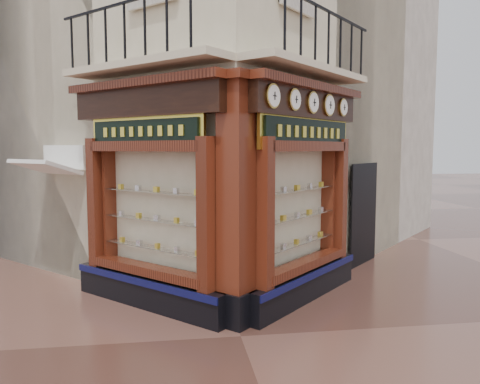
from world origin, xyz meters
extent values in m
plane|color=#492A22|center=(0.00, 0.00, 0.00)|extent=(80.00, 80.00, 0.00)
cube|color=beige|center=(0.00, 6.16, 6.00)|extent=(11.31, 11.31, 12.00)
cube|color=beige|center=(-2.47, 8.63, 5.50)|extent=(11.31, 11.31, 11.00)
cube|color=beige|center=(2.47, 8.63, 5.50)|extent=(11.31, 11.31, 11.00)
cube|color=black|center=(-1.44, 1.54, 0.28)|extent=(2.72, 2.72, 0.55)
cube|color=#0C0D3C|center=(-1.57, 1.41, 0.49)|extent=(2.50, 2.50, 0.12)
cube|color=black|center=(-0.45, 0.55, 1.77)|extent=(0.37, 0.37, 2.45)
cube|color=black|center=(-2.43, 2.53, 1.77)|extent=(0.37, 0.37, 2.45)
cube|color=beige|center=(-1.20, 1.77, 1.75)|extent=(1.80, 1.80, 2.10)
cube|color=black|center=(-1.42, 1.55, 3.60)|extent=(2.69, 2.69, 0.50)
cube|color=black|center=(-1.47, 1.50, 3.91)|extent=(2.86, 2.86, 0.14)
cube|color=black|center=(1.44, 1.54, 0.28)|extent=(2.72, 2.72, 0.55)
cube|color=#0C0D3C|center=(1.57, 1.41, 0.49)|extent=(2.50, 2.50, 0.12)
cube|color=black|center=(0.45, 0.55, 1.77)|extent=(0.37, 0.37, 2.45)
cube|color=black|center=(2.43, 2.53, 1.77)|extent=(0.37, 0.37, 2.45)
cube|color=beige|center=(1.20, 1.77, 1.75)|extent=(1.80, 1.80, 2.10)
cube|color=black|center=(1.42, 1.55, 3.60)|extent=(2.69, 2.69, 0.50)
cube|color=black|center=(1.47, 1.50, 3.91)|extent=(2.86, 2.86, 0.14)
cube|color=black|center=(0.00, 0.50, 0.28)|extent=(0.78, 0.78, 0.55)
cube|color=black|center=(0.00, 0.50, 2.20)|extent=(0.64, 0.64, 3.50)
cube|color=black|center=(0.00, 0.50, 3.91)|extent=(0.85, 0.85, 0.14)
cube|color=beige|center=(-1.48, 1.49, 4.20)|extent=(2.97, 2.97, 0.12)
cube|color=black|center=(-1.72, 1.26, 5.15)|extent=(2.36, 2.36, 0.04)
cube|color=beige|center=(1.48, 1.49, 4.20)|extent=(2.97, 2.97, 0.12)
cube|color=black|center=(1.72, 1.26, 5.15)|extent=(2.36, 2.36, 0.04)
cylinder|color=#AC8B39|center=(0.57, 0.47, 3.62)|extent=(0.31, 0.31, 0.38)
cylinder|color=white|center=(0.59, 0.45, 3.62)|extent=(0.25, 0.25, 0.33)
cube|color=black|center=(0.60, 0.44, 3.62)|extent=(0.02, 0.02, 0.13)
cube|color=black|center=(0.60, 0.44, 3.62)|extent=(0.08, 0.08, 0.01)
cylinder|color=#AC8B39|center=(1.04, 0.94, 3.62)|extent=(0.30, 0.30, 0.37)
cylinder|color=white|center=(1.06, 0.92, 3.62)|extent=(0.24, 0.24, 0.32)
cube|color=black|center=(1.07, 0.91, 3.62)|extent=(0.02, 0.02, 0.12)
cube|color=black|center=(1.07, 0.91, 3.62)|extent=(0.07, 0.07, 0.01)
cylinder|color=#AC8B39|center=(1.49, 1.40, 3.62)|extent=(0.31, 0.31, 0.39)
cylinder|color=white|center=(1.51, 1.38, 3.62)|extent=(0.25, 0.25, 0.34)
cube|color=black|center=(1.52, 1.36, 3.62)|extent=(0.02, 0.02, 0.13)
cube|color=black|center=(1.52, 1.36, 3.62)|extent=(0.08, 0.08, 0.01)
cylinder|color=#AC8B39|center=(1.94, 1.85, 3.62)|extent=(0.33, 0.33, 0.41)
cylinder|color=white|center=(1.97, 1.83, 3.62)|extent=(0.27, 0.27, 0.36)
cube|color=black|center=(1.98, 1.82, 3.62)|extent=(0.02, 0.02, 0.14)
cube|color=black|center=(1.98, 1.82, 3.62)|extent=(0.08, 0.08, 0.01)
cylinder|color=#AC8B39|center=(2.39, 2.29, 3.62)|extent=(0.28, 0.28, 0.35)
cylinder|color=white|center=(2.41, 2.27, 3.62)|extent=(0.23, 0.23, 0.30)
cube|color=black|center=(2.42, 2.26, 3.62)|extent=(0.02, 0.02, 0.12)
cube|color=black|center=(2.42, 2.26, 3.62)|extent=(0.07, 0.07, 0.01)
cube|color=gold|center=(-1.45, 1.53, 3.10)|extent=(1.99, 1.99, 0.53)
cube|color=black|center=(-1.48, 1.50, 3.10)|extent=(1.85, 1.85, 0.40)
cube|color=gold|center=(1.45, 1.53, 3.10)|extent=(2.27, 2.27, 0.61)
cube|color=black|center=(1.48, 1.50, 3.10)|extent=(2.12, 2.12, 0.46)
camera|label=1|loc=(-1.00, -6.71, 2.83)|focal=35.00mm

